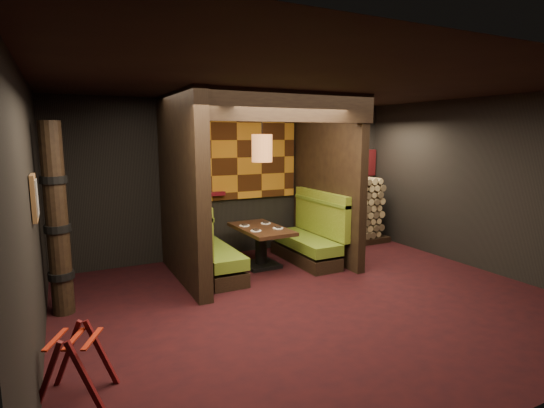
{
  "coord_description": "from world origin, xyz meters",
  "views": [
    {
      "loc": [
        -2.98,
        -4.63,
        2.22
      ],
      "look_at": [
        0.0,
        1.3,
        1.15
      ],
      "focal_mm": 28.0,
      "sensor_mm": 36.0,
      "label": 1
    }
  ],
  "objects_px": {
    "pendant_lamp": "(262,148)",
    "totem_column": "(57,221)",
    "luggage_rack": "(76,362)",
    "booth_bench_right": "(310,239)",
    "dining_table": "(261,241)",
    "booth_bench_left": "(208,252)",
    "firewood_stack": "(348,211)"
  },
  "relations": [
    {
      "from": "dining_table",
      "to": "pendant_lamp",
      "type": "xyz_separation_m",
      "value": [
        0.0,
        -0.05,
        1.56
      ]
    },
    {
      "from": "luggage_rack",
      "to": "firewood_stack",
      "type": "height_order",
      "value": "firewood_stack"
    },
    {
      "from": "booth_bench_right",
      "to": "totem_column",
      "type": "height_order",
      "value": "totem_column"
    },
    {
      "from": "luggage_rack",
      "to": "pendant_lamp",
      "type": "bearing_deg",
      "value": 40.82
    },
    {
      "from": "totem_column",
      "to": "luggage_rack",
      "type": "bearing_deg",
      "value": -87.7
    },
    {
      "from": "booth_bench_left",
      "to": "pendant_lamp",
      "type": "distance_m",
      "value": 1.89
    },
    {
      "from": "firewood_stack",
      "to": "booth_bench_left",
      "type": "bearing_deg",
      "value": -167.83
    },
    {
      "from": "luggage_rack",
      "to": "booth_bench_right",
      "type": "bearing_deg",
      "value": 33.1
    },
    {
      "from": "dining_table",
      "to": "luggage_rack",
      "type": "height_order",
      "value": "dining_table"
    },
    {
      "from": "luggage_rack",
      "to": "firewood_stack",
      "type": "relative_size",
      "value": 0.42
    },
    {
      "from": "booth_bench_left",
      "to": "firewood_stack",
      "type": "relative_size",
      "value": 0.92
    },
    {
      "from": "booth_bench_left",
      "to": "totem_column",
      "type": "xyz_separation_m",
      "value": [
        -2.09,
        -0.55,
        0.79
      ]
    },
    {
      "from": "pendant_lamp",
      "to": "luggage_rack",
      "type": "distance_m",
      "value": 4.28
    },
    {
      "from": "firewood_stack",
      "to": "booth_bench_right",
      "type": "bearing_deg",
      "value": -152.65
    },
    {
      "from": "pendant_lamp",
      "to": "totem_column",
      "type": "bearing_deg",
      "value": -169.31
    },
    {
      "from": "totem_column",
      "to": "firewood_stack",
      "type": "bearing_deg",
      "value": 13.19
    },
    {
      "from": "pendant_lamp",
      "to": "booth_bench_left",
      "type": "bearing_deg",
      "value": -178.42
    },
    {
      "from": "booth_bench_right",
      "to": "totem_column",
      "type": "distance_m",
      "value": 4.1
    },
    {
      "from": "pendant_lamp",
      "to": "firewood_stack",
      "type": "relative_size",
      "value": 0.61
    },
    {
      "from": "luggage_rack",
      "to": "dining_table",
      "type": "bearing_deg",
      "value": 41.36
    },
    {
      "from": "luggage_rack",
      "to": "booth_bench_left",
      "type": "bearing_deg",
      "value": 51.7
    },
    {
      "from": "booth_bench_left",
      "to": "luggage_rack",
      "type": "height_order",
      "value": "booth_bench_left"
    },
    {
      "from": "dining_table",
      "to": "totem_column",
      "type": "height_order",
      "value": "totem_column"
    },
    {
      "from": "pendant_lamp",
      "to": "firewood_stack",
      "type": "xyz_separation_m",
      "value": [
        2.28,
        0.67,
        -1.34
      ]
    },
    {
      "from": "dining_table",
      "to": "luggage_rack",
      "type": "relative_size",
      "value": 1.84
    },
    {
      "from": "booth_bench_left",
      "to": "luggage_rack",
      "type": "xyz_separation_m",
      "value": [
        -2.01,
        -2.54,
        -0.08
      ]
    },
    {
      "from": "firewood_stack",
      "to": "totem_column",
      "type": "bearing_deg",
      "value": -166.81
    },
    {
      "from": "booth_bench_right",
      "to": "firewood_stack",
      "type": "xyz_separation_m",
      "value": [
        1.35,
        0.7,
        0.28
      ]
    },
    {
      "from": "pendant_lamp",
      "to": "luggage_rack",
      "type": "height_order",
      "value": "pendant_lamp"
    },
    {
      "from": "booth_bench_left",
      "to": "totem_column",
      "type": "distance_m",
      "value": 2.3
    },
    {
      "from": "booth_bench_left",
      "to": "luggage_rack",
      "type": "relative_size",
      "value": 2.22
    },
    {
      "from": "booth_bench_right",
      "to": "firewood_stack",
      "type": "distance_m",
      "value": 1.55
    }
  ]
}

